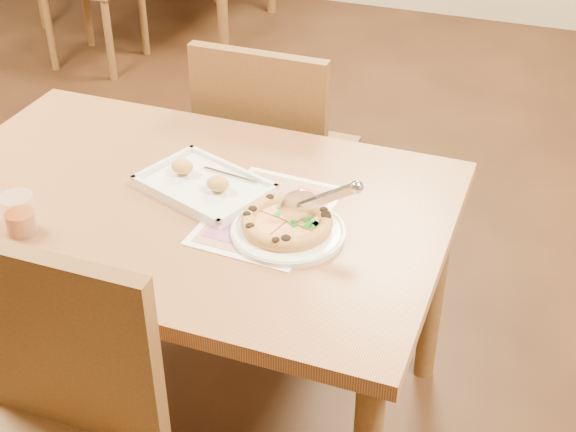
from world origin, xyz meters
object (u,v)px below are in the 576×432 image
(chair_near, at_px, (46,420))
(appetizer_tray, at_px, (204,186))
(menu, at_px, (268,215))
(pizza, at_px, (287,222))
(glass_tumbler, at_px, (20,217))
(plate, at_px, (288,232))
(chair_far, at_px, (271,142))
(pizza_cutter, at_px, (318,200))
(dining_table, at_px, (182,227))

(chair_near, distance_m, appetizer_tray, 0.68)
(chair_near, distance_m, menu, 0.67)
(pizza, bearing_deg, glass_tumbler, -159.48)
(plate, distance_m, appetizer_tray, 0.28)
(pizza, height_order, appetizer_tray, appetizer_tray)
(chair_far, xyz_separation_m, pizza_cutter, (0.36, -0.62, 0.24))
(plate, bearing_deg, appetizer_tray, 158.20)
(dining_table, relative_size, pizza_cutter, 8.05)
(chair_far, height_order, plate, chair_far)
(chair_near, height_order, menu, chair_near)
(plate, bearing_deg, pizza, 124.70)
(pizza_cutter, height_order, appetizer_tray, pizza_cutter)
(dining_table, distance_m, pizza, 0.32)
(menu, bearing_deg, pizza, -35.54)
(chair_near, height_order, glass_tumbler, chair_near)
(dining_table, distance_m, appetizer_tray, 0.12)
(glass_tumbler, bearing_deg, chair_far, 72.33)
(chair_far, distance_m, pizza_cutter, 0.76)
(pizza, bearing_deg, chair_far, 114.60)
(pizza, xyz_separation_m, menu, (-0.06, 0.05, -0.02))
(chair_near, relative_size, appetizer_tray, 1.30)
(pizza, bearing_deg, pizza_cutter, 15.62)
(chair_far, bearing_deg, pizza_cutter, 120.10)
(pizza, xyz_separation_m, pizza_cutter, (0.07, 0.02, 0.06))
(chair_far, relative_size, glass_tumbler, 4.92)
(pizza_cutter, relative_size, menu, 0.44)
(glass_tumbler, bearing_deg, menu, 27.21)
(chair_near, xyz_separation_m, appetizer_tray, (0.04, 0.66, 0.17))
(menu, bearing_deg, glass_tumbler, -152.79)
(dining_table, relative_size, menu, 3.52)
(appetizer_tray, bearing_deg, chair_far, 94.15)
(pizza, xyz_separation_m, appetizer_tray, (-0.25, 0.09, -0.01))
(appetizer_tray, bearing_deg, pizza, -20.48)
(plate, height_order, menu, plate)
(chair_near, height_order, pizza, chair_near)
(pizza, distance_m, glass_tumbler, 0.60)
(chair_near, height_order, chair_far, same)
(chair_far, height_order, appetizer_tray, chair_far)
(pizza_cutter, relative_size, appetizer_tray, 0.45)
(appetizer_tray, bearing_deg, menu, -14.46)
(dining_table, relative_size, pizza, 6.18)
(menu, bearing_deg, plate, -37.97)
(chair_near, bearing_deg, menu, 69.36)
(glass_tumbler, relative_size, menu, 0.26)
(chair_far, distance_m, appetizer_tray, 0.57)
(chair_far, bearing_deg, chair_near, 90.00)
(pizza, height_order, menu, pizza)
(chair_far, xyz_separation_m, pizza, (0.29, -0.64, 0.18))
(appetizer_tray, bearing_deg, chair_near, -93.46)
(dining_table, distance_m, glass_tumbler, 0.39)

